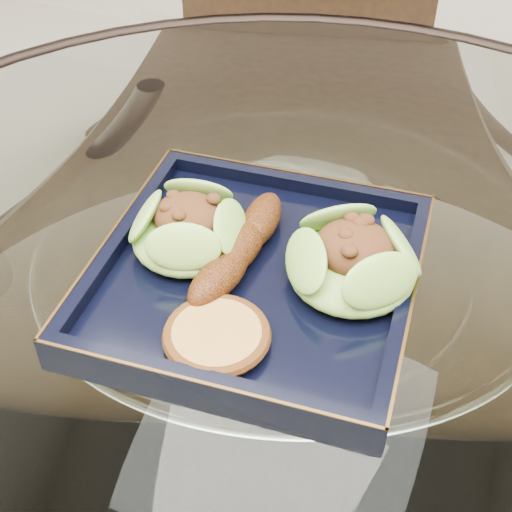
% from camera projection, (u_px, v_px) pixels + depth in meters
% --- Properties ---
extents(dining_table, '(1.13, 1.13, 0.77)m').
position_uv_depth(dining_table, '(283.00, 396.00, 0.74)').
color(dining_table, white).
rests_on(dining_table, ground).
extents(dining_chair, '(0.49, 0.49, 0.95)m').
position_uv_depth(dining_chair, '(296.00, 165.00, 1.17)').
color(dining_chair, black).
rests_on(dining_chair, ground).
extents(navy_plate, '(0.29, 0.29, 0.02)m').
position_uv_depth(navy_plate, '(256.00, 281.00, 0.62)').
color(navy_plate, black).
rests_on(navy_plate, dining_table).
extents(lettuce_wrap_left, '(0.12, 0.12, 0.04)m').
position_uv_depth(lettuce_wrap_left, '(188.00, 232.00, 0.63)').
color(lettuce_wrap_left, '#5F952B').
rests_on(lettuce_wrap_left, navy_plate).
extents(lettuce_wrap_right, '(0.13, 0.13, 0.04)m').
position_uv_depth(lettuce_wrap_right, '(352.00, 264.00, 0.59)').
color(lettuce_wrap_right, '#519029').
rests_on(lettuce_wrap_right, navy_plate).
extents(roasted_plantain, '(0.04, 0.15, 0.03)m').
position_uv_depth(roasted_plantain, '(241.00, 247.00, 0.62)').
color(roasted_plantain, '#5C2809').
rests_on(roasted_plantain, navy_plate).
extents(crumb_patty, '(0.08, 0.08, 0.01)m').
position_uv_depth(crumb_patty, '(217.00, 337.00, 0.55)').
color(crumb_patty, '#BA823E').
rests_on(crumb_patty, navy_plate).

